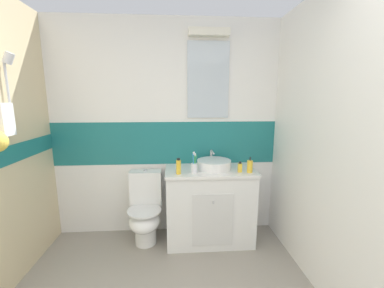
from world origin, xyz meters
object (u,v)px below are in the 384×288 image
(sink_basin, at_px, (214,164))
(toothbrush_cup, at_px, (194,167))
(deodorant_spray_can, at_px, (179,167))
(soap_dispenser, at_px, (250,166))
(toilet, at_px, (145,210))
(perfume_flask_small, at_px, (240,167))

(sink_basin, bearing_deg, toothbrush_cup, -149.73)
(toothbrush_cup, height_order, deodorant_spray_can, toothbrush_cup)
(toothbrush_cup, distance_m, soap_dispenser, 0.59)
(toilet, relative_size, deodorant_spray_can, 4.88)
(perfume_flask_small, relative_size, deodorant_spray_can, 0.68)
(toothbrush_cup, relative_size, perfume_flask_small, 2.00)
(sink_basin, height_order, deodorant_spray_can, sink_basin)
(sink_basin, distance_m, soap_dispenser, 0.39)
(sink_basin, relative_size, soap_dispenser, 2.48)
(sink_basin, xyz_separation_m, toothbrush_cup, (-0.23, -0.14, 0.01))
(perfume_flask_small, bearing_deg, soap_dispenser, -9.16)
(toilet, distance_m, deodorant_spray_can, 0.69)
(toilet, height_order, soap_dispenser, soap_dispenser)
(toothbrush_cup, bearing_deg, soap_dispenser, -2.54)
(toothbrush_cup, distance_m, deodorant_spray_can, 0.17)
(toilet, distance_m, toothbrush_cup, 0.78)
(sink_basin, height_order, perfume_flask_small, sink_basin)
(sink_basin, relative_size, deodorant_spray_can, 2.51)
(deodorant_spray_can, bearing_deg, toilet, 156.05)
(toilet, height_order, perfume_flask_small, perfume_flask_small)
(toilet, bearing_deg, toothbrush_cup, -14.57)
(sink_basin, relative_size, toilet, 0.51)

